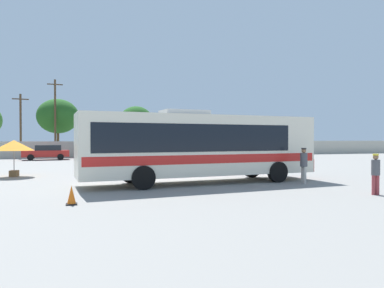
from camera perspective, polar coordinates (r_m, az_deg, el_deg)
ground_plane at (r=27.49m, az=-4.91°, el=-3.73°), size 300.00×300.00×0.00m
perimeter_wall at (r=43.61m, az=-9.70°, el=-0.80°), size 80.00×0.30×1.90m
coach_bus_cream_red at (r=17.43m, az=1.08°, el=-0.09°), size 12.01×3.47×3.56m
attendant_by_bus_door at (r=18.07m, az=17.56°, el=-2.98°), size 0.36×0.36×1.74m
passenger_waiting_on_apron at (r=15.53m, az=27.48°, el=-3.95°), size 0.41×0.41×1.60m
vendor_umbrella_near_gate_orange at (r=22.84m, az=-26.77°, el=-0.29°), size 2.18×2.18×2.11m
parked_car_leftmost_red at (r=39.86m, az=-22.38°, el=-1.21°), size 4.66×2.19×1.53m
parked_car_second_black at (r=40.26m, az=-14.87°, el=-1.15°), size 4.08×2.13×1.55m
parked_car_third_grey at (r=41.09m, az=-7.11°, el=-1.09°), size 4.48×2.15×1.53m
parked_car_rightmost_black at (r=42.29m, az=3.04°, el=-1.06°), size 4.34×2.27×1.49m
utility_pole_near at (r=46.55m, az=-21.18°, el=4.14°), size 1.80×0.30×9.46m
utility_pole_far at (r=45.94m, az=-25.89°, el=2.88°), size 1.79×0.43×7.43m
roadside_tree_midleft at (r=49.32m, az=-20.80°, el=4.20°), size 5.26×5.26×7.37m
roadside_tree_midright at (r=48.41m, az=-8.99°, el=3.80°), size 4.40×4.40×6.58m
traffic_cone_on_apron at (r=12.47m, az=-18.84°, el=-7.85°), size 0.36×0.36×0.64m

